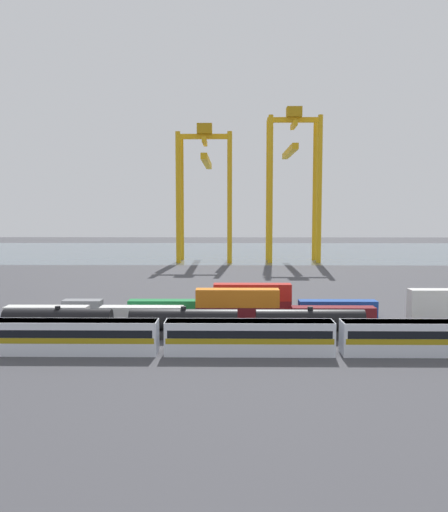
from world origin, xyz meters
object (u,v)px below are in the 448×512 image
shipping_container_0 (47,315)px  shipping_container_11 (337,309)px  freight_tank_row (184,323)px  shipping_container_1 (142,315)px  shipping_container_8 (167,308)px  passenger_train (249,336)px  gantry_crane_central (293,170)px  gantry_crane_west (205,177)px

shipping_container_0 → shipping_container_11: 44.07m
freight_tank_row → shipping_container_1: (-6.89, 8.65, -0.64)m
shipping_container_0 → shipping_container_8: bearing=18.1°
passenger_train → shipping_container_1: passenger_train is taller
shipping_container_0 → gantry_crane_central: (47.13, 99.16, 28.52)m
freight_tank_row → shipping_container_0: size_ratio=3.87×
freight_tank_row → shipping_container_11: 26.91m
shipping_container_0 → gantry_crane_central: gantry_crane_central is taller
gantry_crane_west → freight_tank_row: bearing=-88.8°
shipping_container_1 → gantry_crane_central: bearing=71.5°
shipping_container_8 → gantry_crane_central: gantry_crane_central is taller
shipping_container_0 → shipping_container_1: 14.00m
shipping_container_0 → gantry_crane_west: 105.51m
gantry_crane_west → shipping_container_8: bearing=-90.9°
shipping_container_11 → gantry_crane_west: 101.64m
shipping_container_1 → shipping_container_8: size_ratio=1.00×
freight_tank_row → shipping_container_8: bearing=105.1°
freight_tank_row → gantry_crane_central: (26.24, 107.81, 27.88)m
shipping_container_1 → freight_tank_row: bearing=-51.5°
freight_tank_row → shipping_container_11: freight_tank_row is taller
freight_tank_row → shipping_container_8: 14.75m
shipping_container_0 → gantry_crane_west: size_ratio=0.27×
gantry_crane_west → shipping_container_1: bearing=-92.6°
shipping_container_11 → shipping_container_8: bearing=180.0°
shipping_container_1 → gantry_crane_west: (4.56, 100.49, 26.26)m
freight_tank_row → gantry_crane_west: 112.13m
gantry_crane_west → shipping_container_0: bearing=-100.5°
shipping_container_0 → shipping_container_1: same height
shipping_container_11 → freight_tank_row: bearing=-148.1°
passenger_train → freight_tank_row: (-8.29, 7.68, -0.20)m
shipping_container_0 → shipping_container_8: 17.94m
passenger_train → gantry_crane_central: 120.11m
shipping_container_1 → shipping_container_11: same height
passenger_train → shipping_container_8: (-12.12, 21.91, -0.84)m
shipping_container_11 → gantry_crane_west: size_ratio=0.27×
shipping_container_1 → gantry_crane_west: size_ratio=0.27×
shipping_container_0 → gantry_crane_central: bearing=64.6°
shipping_container_0 → shipping_container_11: same height
shipping_container_11 → gantry_crane_central: (3.41, 93.58, 28.52)m
shipping_container_8 → freight_tank_row: bearing=-74.9°
shipping_container_8 → shipping_container_11: bearing=0.0°
gantry_crane_central → passenger_train: bearing=-98.8°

